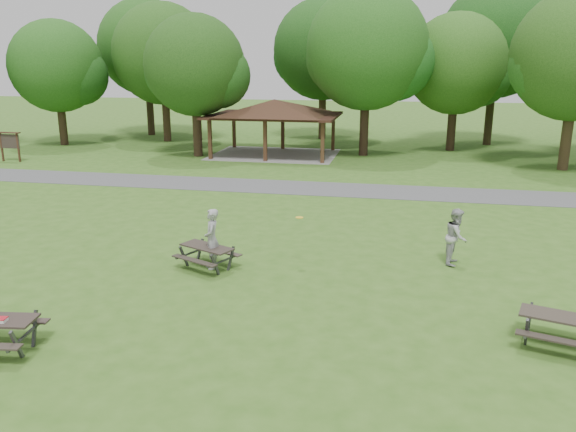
% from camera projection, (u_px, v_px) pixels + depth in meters
% --- Properties ---
extents(ground, '(160.00, 160.00, 0.00)m').
position_uv_depth(ground, '(223.00, 298.00, 15.25)').
color(ground, '#355F1B').
rests_on(ground, ground).
extents(asphalt_path, '(120.00, 3.20, 0.02)m').
position_uv_depth(asphalt_path, '(308.00, 188.00, 28.47)').
color(asphalt_path, '#4A4A4D').
rests_on(asphalt_path, ground).
extents(pavilion, '(8.60, 7.01, 3.76)m').
position_uv_depth(pavilion, '(274.00, 110.00, 37.87)').
color(pavilion, '#352013').
rests_on(pavilion, ground).
extents(notice_board, '(1.60, 0.30, 1.88)m').
position_uv_depth(notice_board, '(9.00, 141.00, 35.74)').
color(notice_board, '#341D13').
rests_on(notice_board, ground).
extents(tree_row_b, '(7.14, 6.80, 9.28)m').
position_uv_depth(tree_row_b, '(58.00, 69.00, 41.86)').
color(tree_row_b, black).
rests_on(tree_row_b, ground).
extents(tree_row_c, '(8.19, 7.80, 10.67)m').
position_uv_depth(tree_row_c, '(164.00, 57.00, 43.59)').
color(tree_row_c, '#322016').
rests_on(tree_row_c, ground).
extents(tree_row_d, '(6.93, 6.60, 9.27)m').
position_uv_depth(tree_row_d, '(196.00, 68.00, 36.70)').
color(tree_row_d, black).
rests_on(tree_row_d, ground).
extents(tree_row_e, '(8.40, 8.00, 11.02)m').
position_uv_depth(tree_row_e, '(368.00, 52.00, 36.68)').
color(tree_row_e, black).
rests_on(tree_row_e, ground).
extents(tree_row_f, '(7.35, 7.00, 9.55)m').
position_uv_depth(tree_row_f, '(457.00, 67.00, 39.09)').
color(tree_row_f, black).
rests_on(tree_row_f, ground).
extents(tree_deep_a, '(8.40, 8.00, 11.38)m').
position_uv_depth(tree_deep_a, '(148.00, 50.00, 47.31)').
color(tree_deep_a, black).
rests_on(tree_deep_a, ground).
extents(tree_deep_b, '(8.40, 8.00, 11.13)m').
position_uv_depth(tree_deep_b, '(325.00, 53.00, 44.97)').
color(tree_deep_b, '#322016').
rests_on(tree_deep_b, ground).
extents(tree_deep_c, '(8.82, 8.40, 11.90)m').
position_uv_depth(tree_deep_c, '(497.00, 44.00, 41.39)').
color(tree_deep_c, black).
rests_on(tree_deep_c, ground).
extents(picnic_table_middle, '(2.12, 1.95, 0.74)m').
position_uv_depth(picnic_table_middle, '(207.00, 251.00, 17.35)').
color(picnic_table_middle, '#2B241F').
rests_on(picnic_table_middle, ground).
extents(picnic_table_far, '(2.14, 1.89, 0.78)m').
position_uv_depth(picnic_table_far, '(562.00, 324.00, 12.51)').
color(picnic_table_far, '#2F2822').
rests_on(picnic_table_far, ground).
extents(frisbee_in_flight, '(0.30, 0.30, 0.02)m').
position_uv_depth(frisbee_in_flight, '(299.00, 217.00, 17.22)').
color(frisbee_in_flight, yellow).
rests_on(frisbee_in_flight, ground).
extents(frisbee_thrower, '(0.61, 0.78, 1.89)m').
position_uv_depth(frisbee_thrower, '(212.00, 239.00, 17.26)').
color(frisbee_thrower, '#979799').
rests_on(frisbee_thrower, ground).
extents(frisbee_catcher, '(0.85, 1.00, 1.80)m').
position_uv_depth(frisbee_catcher, '(456.00, 237.00, 17.65)').
color(frisbee_catcher, '#ADADB0').
rests_on(frisbee_catcher, ground).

